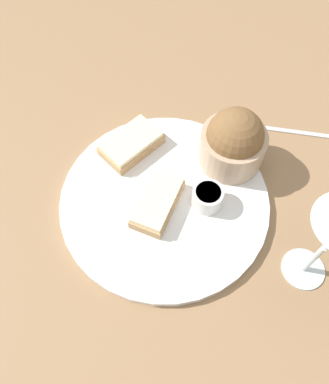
% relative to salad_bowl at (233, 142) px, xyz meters
% --- Properties ---
extents(ground_plane, '(4.00, 4.00, 0.00)m').
position_rel_salad_bowl_xyz_m(ground_plane, '(-0.10, 0.08, -0.06)').
color(ground_plane, '#93704C').
extents(dinner_plate, '(0.33, 0.33, 0.01)m').
position_rel_salad_bowl_xyz_m(dinner_plate, '(-0.10, 0.08, -0.05)').
color(dinner_plate, white).
rests_on(dinner_plate, ground_plane).
extents(salad_bowl, '(0.11, 0.11, 0.11)m').
position_rel_salad_bowl_xyz_m(salad_bowl, '(0.00, 0.00, 0.00)').
color(salad_bowl, tan).
rests_on(salad_bowl, dinner_plate).
extents(sauce_ramekin, '(0.05, 0.05, 0.04)m').
position_rel_salad_bowl_xyz_m(sauce_ramekin, '(-0.09, 0.02, -0.03)').
color(sauce_ramekin, white).
rests_on(sauce_ramekin, dinner_plate).
extents(cheese_toast_near, '(0.12, 0.10, 0.03)m').
position_rel_salad_bowl_xyz_m(cheese_toast_near, '(-0.03, 0.16, -0.03)').
color(cheese_toast_near, tan).
rests_on(cheese_toast_near, dinner_plate).
extents(cheese_toast_far, '(0.11, 0.06, 0.03)m').
position_rel_salad_bowl_xyz_m(cheese_toast_far, '(-0.12, 0.09, -0.03)').
color(cheese_toast_far, tan).
rests_on(cheese_toast_far, dinner_plate).
extents(fork, '(0.03, 0.18, 0.01)m').
position_rel_salad_bowl_xyz_m(fork, '(0.10, -0.09, -0.06)').
color(fork, silver).
rests_on(fork, ground_plane).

